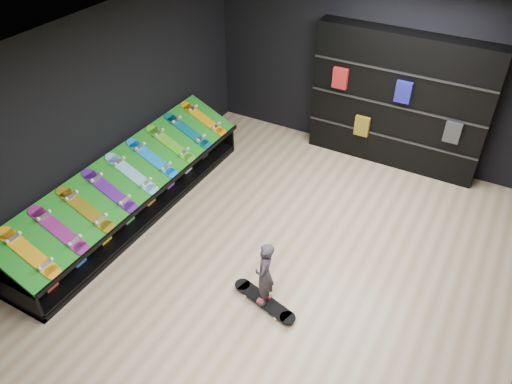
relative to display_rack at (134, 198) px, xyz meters
The scene contains 18 objects.
floor 2.56m from the display_rack, ahead, with size 6.00×7.00×0.01m, color tan.
ceiling 3.75m from the display_rack, ahead, with size 6.00×7.00×0.01m, color white.
wall_back 4.51m from the display_rack, 53.92° to the left, with size 6.00×0.02×3.00m, color black.
wall_left 1.33m from the display_rack, behind, with size 0.02×7.00×3.00m, color black.
display_rack is the anchor object (origin of this frame).
turf_ramp 0.46m from the display_rack, ahead, with size 1.00×4.50×0.04m, color #106911.
back_shelving 4.58m from the display_rack, 47.71° to the left, with size 2.91×0.34×2.33m, color black.
floor_skateboard 2.75m from the display_rack, 14.22° to the right, with size 0.98×0.22×0.09m, color black, non-canonical shape.
child 2.74m from the display_rack, 14.22° to the right, with size 0.21×0.15×0.56m, color black.
display_board_0 1.96m from the display_rack, 88.11° to the right, with size 0.98×0.22×0.09m, color orange, non-canonical shape.
display_board_1 1.51m from the display_rack, 87.48° to the right, with size 0.98×0.22×0.09m, color #2626BF, non-canonical shape.
display_board_2 1.07m from the display_rack, 86.23° to the right, with size 0.98×0.22×0.09m, color yellow, non-canonical shape.
display_board_3 0.68m from the display_rack, 82.48° to the right, with size 0.98×0.22×0.09m, color purple, non-canonical shape.
display_board_4 0.49m from the display_rack, ahead, with size 0.98×0.22×0.09m, color #0CB2E5, non-canonical shape.
display_board_5 0.68m from the display_rack, 82.48° to the left, with size 0.98×0.22×0.09m, color blue, non-canonical shape.
display_board_6 1.07m from the display_rack, 86.23° to the left, with size 0.98×0.22×0.09m, color green, non-canonical shape.
display_board_7 1.51m from the display_rack, 87.48° to the left, with size 0.98×0.22×0.09m, color #0C8C99, non-canonical shape.
display_board_8 1.96m from the display_rack, 88.11° to the left, with size 0.98×0.22×0.09m, color yellow, non-canonical shape.
Camera 1 is at (2.04, -4.38, 4.99)m, focal length 35.00 mm.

